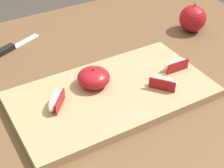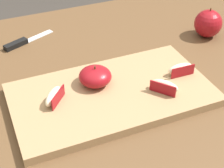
% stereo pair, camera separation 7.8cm
% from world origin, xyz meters
% --- Properties ---
extents(dining_table, '(1.15, 0.89, 0.73)m').
position_xyz_m(dining_table, '(0.00, 0.00, 0.62)').
color(dining_table, brown).
rests_on(dining_table, ground_plane).
extents(cutting_board, '(0.45, 0.25, 0.02)m').
position_xyz_m(cutting_board, '(-0.02, -0.06, 0.74)').
color(cutting_board, '#A37F56').
rests_on(cutting_board, dining_table).
extents(apple_half_skin_up, '(0.08, 0.08, 0.05)m').
position_xyz_m(apple_half_skin_up, '(-0.05, -0.02, 0.77)').
color(apple_half_skin_up, maroon).
rests_on(apple_half_skin_up, cutting_board).
extents(apple_wedge_middle, '(0.06, 0.06, 0.03)m').
position_xyz_m(apple_wedge_middle, '(0.08, -0.10, 0.76)').
color(apple_wedge_middle, beige).
rests_on(apple_wedge_middle, cutting_board).
extents(apple_wedge_near_knife, '(0.06, 0.02, 0.03)m').
position_xyz_m(apple_wedge_near_knife, '(0.15, -0.06, 0.76)').
color(apple_wedge_near_knife, beige).
rests_on(apple_wedge_near_knife, cutting_board).
extents(apple_wedge_left, '(0.06, 0.06, 0.03)m').
position_xyz_m(apple_wedge_left, '(-0.15, -0.04, 0.76)').
color(apple_wedge_left, beige).
rests_on(apple_wedge_left, cutting_board).
extents(paring_knife, '(0.15, 0.08, 0.01)m').
position_xyz_m(paring_knife, '(-0.17, 0.26, 0.73)').
color(paring_knife, silver).
rests_on(paring_knife, dining_table).
extents(whole_apple_red_delicious, '(0.08, 0.08, 0.09)m').
position_xyz_m(whole_apple_red_delicious, '(0.35, 0.10, 0.77)').
color(whole_apple_red_delicious, maroon).
rests_on(whole_apple_red_delicious, dining_table).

